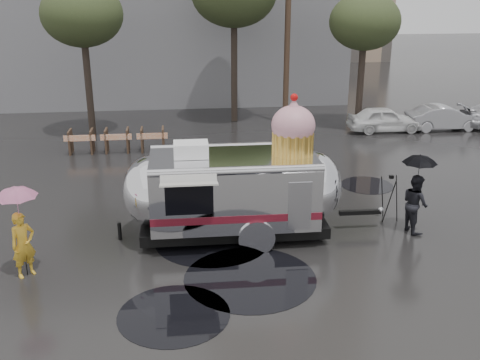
{
  "coord_description": "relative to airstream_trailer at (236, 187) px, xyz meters",
  "views": [
    {
      "loc": [
        -2.92,
        -13.55,
        7.05
      ],
      "look_at": [
        -1.26,
        1.22,
        1.68
      ],
      "focal_mm": 42.0,
      "sensor_mm": 36.0,
      "label": 1
    }
  ],
  "objects": [
    {
      "name": "tripod",
      "position": [
        4.75,
        0.52,
        -0.61
      ],
      "size": [
        0.56,
        0.6,
        1.46
      ],
      "rotation": [
        0.0,
        0.0,
        0.14
      ],
      "color": "black",
      "rests_on": "ground"
    },
    {
      "name": "person_left",
      "position": [
        -5.48,
        -1.79,
        -0.62
      ],
      "size": [
        0.73,
        0.7,
        1.69
      ],
      "primitive_type": "imported",
      "rotation": [
        0.0,
        0.0,
        0.71
      ],
      "color": "gold",
      "rests_on": "ground"
    },
    {
      "name": "umbrella_black",
      "position": [
        5.19,
        -0.34,
        0.49
      ],
      "size": [
        1.2,
        1.2,
        2.37
      ],
      "color": "black",
      "rests_on": "ground"
    },
    {
      "name": "umbrella_pink",
      "position": [
        -5.48,
        -1.79,
        0.5
      ],
      "size": [
        1.23,
        1.23,
        2.39
      ],
      "color": "#F595C5",
      "rests_on": "ground"
    },
    {
      "name": "barricade_row",
      "position": [
        -4.19,
        8.75,
        -0.95
      ],
      "size": [
        4.3,
        0.8,
        1.0
      ],
      "color": "#473323",
      "rests_on": "ground"
    },
    {
      "name": "ground",
      "position": [
        1.36,
        -1.22,
        -1.47
      ],
      "size": [
        120.0,
        120.0,
        0.0
      ],
      "primitive_type": "plane",
      "color": "black",
      "rests_on": "ground"
    },
    {
      "name": "airstream_trailer",
      "position": [
        0.0,
        0.0,
        0.0
      ],
      "size": [
        7.78,
        2.95,
        4.19
      ],
      "rotation": [
        0.0,
        0.0,
        -0.0
      ],
      "color": "silver",
      "rests_on": "ground"
    },
    {
      "name": "parked_cars",
      "position": [
        13.14,
        10.78,
        -0.75
      ],
      "size": [
        13.2,
        1.9,
        1.5
      ],
      "color": "silver",
      "rests_on": "ground"
    },
    {
      "name": "tree_left",
      "position": [
        -5.64,
        11.78,
        4.02
      ],
      "size": [
        3.64,
        3.64,
        6.95
      ],
      "color": "#382D26",
      "rests_on": "ground"
    },
    {
      "name": "utility_pole",
      "position": [
        3.86,
        12.78,
        3.15
      ],
      "size": [
        1.6,
        0.28,
        9.0
      ],
      "color": "#473323",
      "rests_on": "ground"
    },
    {
      "name": "tree_right",
      "position": [
        7.36,
        11.78,
        3.59
      ],
      "size": [
        3.36,
        3.36,
        6.42
      ],
      "color": "#382D26",
      "rests_on": "ground"
    },
    {
      "name": "person_right",
      "position": [
        5.19,
        -0.34,
        -0.6
      ],
      "size": [
        0.6,
        0.9,
        1.74
      ],
      "primitive_type": "imported",
      "rotation": [
        0.0,
        0.0,
        1.74
      ],
      "color": "black",
      "rests_on": "ground"
    },
    {
      "name": "puddles",
      "position": [
        -0.02,
        -1.42,
        -1.46
      ],
      "size": [
        9.13,
        9.71,
        0.01
      ],
      "color": "black",
      "rests_on": "ground"
    }
  ]
}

